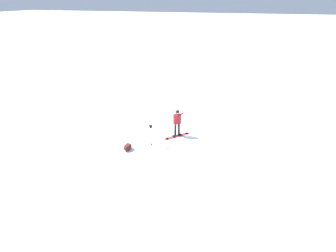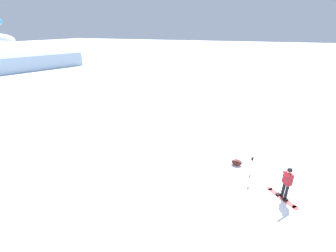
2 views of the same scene
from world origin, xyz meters
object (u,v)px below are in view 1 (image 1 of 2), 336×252
at_px(snowboarder, 177,120).
at_px(gear_bag_large, 128,147).
at_px(snowboard, 177,136).
at_px(camera_tripod, 151,131).

relative_size(snowboarder, gear_bag_large, 2.84).
xyz_separation_m(snowboard, gear_bag_large, (2.41, -2.14, 0.16)).
distance_m(gear_bag_large, camera_tripod, 1.55).
distance_m(snowboarder, gear_bag_large, 3.36).
relative_size(snowboard, gear_bag_large, 2.29).
xyz_separation_m(snowboarder, snowboard, (0.05, 0.02, -1.02)).
height_order(snowboarder, camera_tripod, snowboarder).
bearing_deg(snowboard, snowboarder, -157.18).
bearing_deg(camera_tripod, snowboard, 146.31).
bearing_deg(gear_bag_large, camera_tripod, 127.53).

